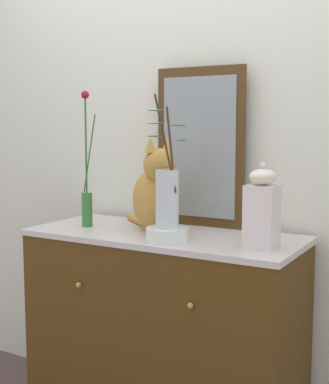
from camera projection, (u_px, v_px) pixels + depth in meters
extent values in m
cube|color=white|center=(199.00, 147.00, 2.64)|extent=(4.40, 0.08, 2.60)
cube|color=#4B300F|center=(164.00, 338.00, 2.45)|extent=(1.19, 0.51, 0.91)
cube|color=silver|center=(164.00, 236.00, 2.39)|extent=(1.21, 0.52, 0.02)
sphere|color=#B79338|center=(79.00, 285.00, 2.32)|extent=(0.02, 0.02, 0.02)
sphere|color=#B79338|center=(190.00, 306.00, 2.05)|extent=(0.02, 0.02, 0.02)
cube|color=#4C3216|center=(200.00, 147.00, 2.53)|extent=(0.44, 0.03, 0.73)
cube|color=gray|center=(199.00, 147.00, 2.52)|extent=(0.37, 0.01, 0.64)
ellipsoid|color=#BB883D|center=(153.00, 201.00, 2.40)|extent=(0.30, 0.29, 0.28)
sphere|color=#BB883D|center=(159.00, 165.00, 2.32)|extent=(0.14, 0.14, 0.14)
cone|color=#BB883D|center=(167.00, 145.00, 2.32)|extent=(0.05, 0.05, 0.06)
cone|color=#BB883D|center=(150.00, 145.00, 2.30)|extent=(0.05, 0.05, 0.06)
cylinder|color=#BB883D|center=(136.00, 220.00, 2.63)|extent=(0.17, 0.15, 0.03)
cylinder|color=#367638|center=(87.00, 210.00, 2.54)|extent=(0.05, 0.05, 0.16)
cylinder|color=#31652D|center=(86.00, 146.00, 2.50)|extent=(0.01, 0.01, 0.43)
sphere|color=maroon|center=(85.00, 95.00, 2.47)|extent=(0.04, 0.04, 0.04)
cylinder|color=#2A692A|center=(90.00, 154.00, 2.49)|extent=(0.07, 0.01, 0.36)
cylinder|color=white|center=(167.00, 235.00, 2.21)|extent=(0.17, 0.17, 0.06)
cylinder|color=silver|center=(167.00, 199.00, 2.19)|extent=(0.09, 0.09, 0.24)
cylinder|color=#422E28|center=(165.00, 144.00, 2.15)|extent=(0.10, 0.02, 0.39)
ellipsoid|color=#356731|center=(155.00, 136.00, 2.09)|extent=(0.07, 0.04, 0.01)
ellipsoid|color=#36662E|center=(155.00, 123.00, 2.08)|extent=(0.06, 0.08, 0.01)
ellipsoid|color=#3B6233|center=(156.00, 110.00, 2.09)|extent=(0.08, 0.07, 0.01)
cylinder|color=#4B3721|center=(171.00, 150.00, 2.16)|extent=(0.02, 0.07, 0.34)
ellipsoid|color=#2E5F37|center=(181.00, 140.00, 2.11)|extent=(0.04, 0.07, 0.01)
ellipsoid|color=#2D6B34|center=(179.00, 125.00, 2.14)|extent=(0.07, 0.04, 0.01)
cube|color=silver|center=(262.00, 216.00, 2.09)|extent=(0.12, 0.12, 0.24)
ellipsoid|color=white|center=(263.00, 177.00, 2.07)|extent=(0.10, 0.10, 0.06)
sphere|color=silver|center=(263.00, 165.00, 2.07)|extent=(0.02, 0.02, 0.02)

